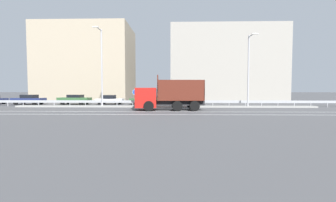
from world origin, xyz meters
TOP-DOWN VIEW (x-y plane):
  - ground_plane at (0.00, 0.00)m, footprint 320.00×320.00m
  - lane_strip_0 at (0.78, -3.44)m, footprint 67.32×0.16m
  - lane_strip_1 at (0.78, -5.99)m, footprint 67.32×0.16m
  - median_island at (0.00, 2.24)m, footprint 37.03×1.10m
  - median_guardrail at (0.00, 3.59)m, footprint 67.32×0.09m
  - dump_truck at (-0.12, -1.69)m, footprint 7.43×3.04m
  - median_road_sign at (-3.61, 2.24)m, footprint 0.73×0.16m
  - street_lamp_1 at (-7.69, 1.90)m, footprint 0.70×2.16m
  - street_lamp_2 at (10.27, 1.95)m, footprint 0.71×1.96m
  - parked_car_1 at (-20.09, 6.76)m, footprint 4.57×1.95m
  - parked_car_2 at (-13.37, 7.01)m, footprint 4.71×2.10m
  - parked_car_3 at (-8.31, 7.50)m, footprint 3.93×2.01m
  - parked_car_4 at (-3.22, 7.43)m, footprint 4.06×2.07m
  - background_building_0 at (-15.26, 17.10)m, footprint 16.61×10.41m
  - background_building_1 at (10.86, 18.74)m, footprint 20.49×11.47m

SIDE VIEW (x-z plane):
  - ground_plane at x=0.00m, z-range 0.00..0.00m
  - lane_strip_0 at x=0.78m, z-range 0.00..0.01m
  - lane_strip_1 at x=0.78m, z-range 0.00..0.01m
  - median_island at x=0.00m, z-range 0.00..0.18m
  - median_guardrail at x=0.00m, z-range 0.18..0.96m
  - parked_car_4 at x=-3.22m, z-range 0.01..1.38m
  - parked_car_3 at x=-8.31m, z-range 0.00..1.39m
  - parked_car_1 at x=-20.09m, z-range 0.01..1.46m
  - parked_car_2 at x=-13.37m, z-range 0.02..1.47m
  - median_road_sign at x=-3.61m, z-range 0.06..2.30m
  - dump_truck at x=-0.12m, z-range -0.57..3.12m
  - street_lamp_2 at x=10.27m, z-range 0.45..9.16m
  - street_lamp_1 at x=-7.69m, z-range 0.48..10.02m
  - background_building_1 at x=10.86m, z-range 0.00..13.64m
  - background_building_0 at x=-15.26m, z-range 0.00..13.95m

